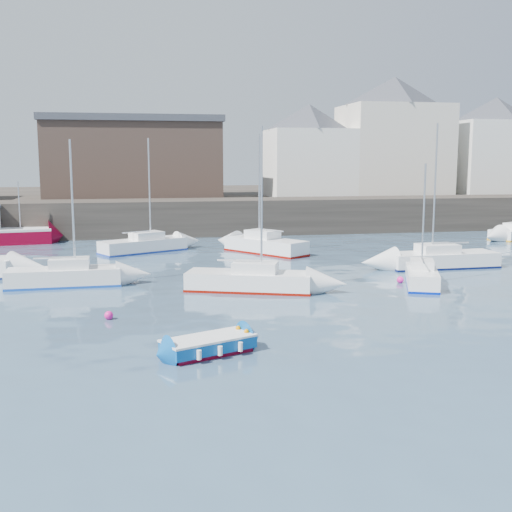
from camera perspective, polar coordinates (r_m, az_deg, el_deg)
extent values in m
plane|color=#2D4760|center=(22.08, 5.99, -8.47)|extent=(220.00, 220.00, 0.00)
cube|color=#28231E|center=(55.74, -4.50, 3.49)|extent=(90.00, 5.00, 3.00)
cube|color=#28231E|center=(73.61, -6.09, 4.64)|extent=(90.00, 32.00, 2.80)
cube|color=beige|center=(67.48, 12.08, 9.15)|extent=(10.00, 8.00, 9.00)
pyramid|color=#3A3D44|center=(67.81, 12.24, 14.14)|extent=(13.36, 13.36, 2.80)
cube|color=white|center=(72.03, 20.38, 8.16)|extent=(9.00, 7.00, 7.50)
pyramid|color=#3A3D44|center=(72.21, 20.59, 12.11)|extent=(11.88, 11.88, 2.45)
cube|color=white|center=(64.03, 4.71, 8.23)|extent=(8.00, 7.00, 6.50)
pyramid|color=#3A3D44|center=(64.16, 4.76, 12.23)|extent=(11.14, 11.14, 2.45)
cube|color=#3D2D26|center=(63.17, -10.86, 8.33)|extent=(16.00, 10.00, 7.00)
cube|color=#3A3D44|center=(63.28, -10.96, 11.77)|extent=(16.40, 10.40, 0.60)
cube|color=maroon|center=(21.77, -4.24, -8.51)|extent=(3.04, 2.18, 0.14)
cube|color=#0951A1|center=(21.69, -4.25, -7.85)|extent=(3.33, 2.43, 0.38)
cube|color=white|center=(21.63, -4.26, -7.27)|extent=(3.39, 2.47, 0.07)
cube|color=white|center=(21.67, -4.25, -7.70)|extent=(2.61, 1.82, 0.35)
cube|color=tan|center=(21.65, -4.26, -7.47)|extent=(0.57, 0.93, 0.05)
cylinder|color=white|center=(21.97, -7.04, -7.75)|extent=(0.16, 0.16, 0.31)
cylinder|color=white|center=(20.70, -5.08, -8.75)|extent=(0.16, 0.16, 0.31)
cylinder|color=white|center=(22.33, -5.24, -7.45)|extent=(0.16, 0.16, 0.31)
cylinder|color=white|center=(21.08, -3.20, -8.41)|extent=(0.16, 0.16, 0.31)
cylinder|color=white|center=(22.71, -3.50, -7.15)|extent=(0.16, 0.16, 0.31)
cylinder|color=white|center=(21.48, -1.39, -8.07)|extent=(0.16, 0.16, 0.31)
cube|color=maroon|center=(52.95, -21.63, 1.54)|extent=(7.48, 3.63, 0.99)
cube|color=white|center=(52.88, -21.66, 2.17)|extent=(7.48, 3.63, 0.18)
cylinder|color=silver|center=(52.67, -20.31, 4.28)|extent=(0.09, 0.09, 3.60)
cube|color=white|center=(34.36, -16.69, -1.81)|extent=(5.70, 1.93, 0.93)
cube|color=#1549B6|center=(34.43, -16.66, -2.47)|extent=(5.76, 1.95, 0.12)
cube|color=white|center=(34.22, -16.27, -0.61)|extent=(2.01, 1.40, 0.51)
cylinder|color=silver|center=(33.86, -16.00, 4.42)|extent=(0.10, 0.10, 6.51)
cube|color=white|center=(31.81, -0.61, -2.26)|extent=(6.48, 3.96, 0.93)
cube|color=#7C0C03|center=(31.89, -0.61, -2.97)|extent=(6.54, 4.00, 0.12)
cube|color=white|center=(31.63, -0.06, -1.00)|extent=(2.54, 2.13, 0.51)
cylinder|color=silver|center=(31.20, 0.50, 4.96)|extent=(0.10, 0.10, 7.10)
cube|color=white|center=(34.25, 14.52, -1.82)|extent=(3.16, 4.91, 0.84)
cube|color=#001B9F|center=(34.32, 14.50, -2.43)|extent=(3.19, 4.96, 0.11)
cube|color=white|center=(34.37, 14.54, -0.68)|extent=(1.66, 1.95, 0.47)
cylinder|color=silver|center=(34.31, 14.67, 3.45)|extent=(0.09, 0.09, 5.40)
cube|color=white|center=(40.15, 16.20, -0.33)|extent=(6.67, 2.30, 0.92)
cube|color=#09103D|center=(40.21, 16.18, -0.89)|extent=(6.74, 2.32, 0.12)
cube|color=white|center=(39.89, 15.83, 0.66)|extent=(2.36, 1.65, 0.51)
cylinder|color=silver|center=(39.42, 15.61, 5.77)|extent=(0.10, 0.10, 7.61)
cube|color=white|center=(44.39, 0.87, 0.91)|extent=(5.23, 6.19, 1.01)
cube|color=#7B0A03|center=(44.46, 0.87, 0.35)|extent=(5.29, 6.25, 0.14)
cube|color=white|center=(44.50, 0.58, 1.95)|extent=(2.47, 2.63, 0.56)
cylinder|color=silver|center=(44.45, 0.29, 6.19)|extent=(0.11, 0.11, 7.13)
cube|color=white|center=(45.57, -10.00, 0.91)|extent=(6.28, 4.53, 0.91)
cube|color=#1D39A0|center=(45.62, -9.99, 0.42)|extent=(6.34, 4.58, 0.12)
cube|color=white|center=(45.62, -9.69, 1.83)|extent=(2.56, 2.28, 0.51)
cylinder|color=silver|center=(45.50, -9.46, 5.91)|extent=(0.10, 0.10, 6.98)
sphere|color=#E81685|center=(26.94, -12.94, -5.50)|extent=(0.36, 0.36, 0.36)
sphere|color=#E81685|center=(34.66, 12.69, -2.35)|extent=(0.37, 0.37, 0.37)
sphere|color=#E81685|center=(38.87, -0.87, -0.96)|extent=(0.39, 0.39, 0.39)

